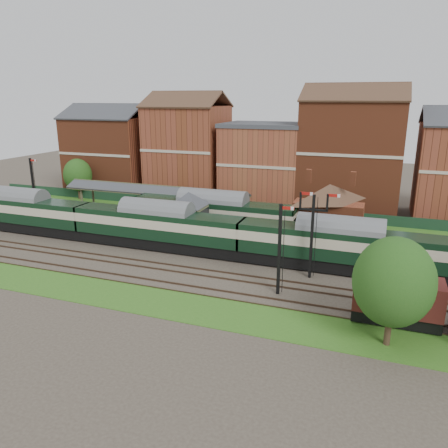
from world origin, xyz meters
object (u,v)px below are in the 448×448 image
(dmu_train, at_px, (157,226))
(platform_railcar, at_px, (213,214))
(signal_box, at_px, (189,216))
(semaphore_bracket, at_px, (313,231))
(goods_van_a, at_px, (397,297))

(dmu_train, xyz_separation_m, platform_railcar, (4.11, 6.50, 0.07))
(platform_railcar, bearing_deg, dmu_train, -122.33)
(signal_box, relative_size, semaphore_bracket, 0.73)
(dmu_train, bearing_deg, platform_railcar, 57.67)
(goods_van_a, bearing_deg, signal_box, 151.41)
(signal_box, xyz_separation_m, goods_van_a, (22.48, -12.25, -1.04))
(signal_box, xyz_separation_m, semaphore_bracket, (15.04, -5.75, 1.44))
(signal_box, relative_size, dmu_train, 0.10)
(semaphore_bracket, height_order, dmu_train, semaphore_bracket)
(dmu_train, distance_m, platform_railcar, 7.69)
(semaphore_bracket, bearing_deg, dmu_train, 171.86)
(dmu_train, xyz_separation_m, goods_van_a, (24.91, -9.00, -0.49))
(signal_box, distance_m, semaphore_bracket, 16.16)
(semaphore_bracket, relative_size, platform_railcar, 0.40)
(semaphore_bracket, relative_size, goods_van_a, 1.31)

